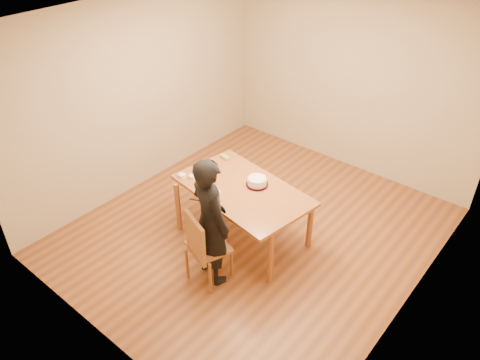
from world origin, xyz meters
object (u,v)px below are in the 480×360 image
Objects in this scene: dining_table at (243,190)px; cake_plate at (257,184)px; person at (210,222)px; cake at (257,181)px; dining_chair at (209,247)px.

cake_plate reaches higher than dining_table.
person is (0.06, -0.90, 0.02)m from cake_plate.
person is at bearing -69.44° from dining_table.
person reaches higher than cake.
dining_table is 3.91× the size of dining_chair.
dining_table is 0.19m from cake_plate.
person is (0.15, -0.73, 0.05)m from dining_table.
cake is (0.00, 0.00, 0.05)m from cake_plate.
dining_table is at bearing -117.48° from cake.
dining_chair is (0.15, -0.78, -0.28)m from dining_table.
dining_table reaches higher than dining_chair.
cake is at bearing 114.47° from dining_chair.
dining_chair is 0.33m from person.
dining_chair is at bearing -86.13° from cake.
dining_table is 0.75m from person.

